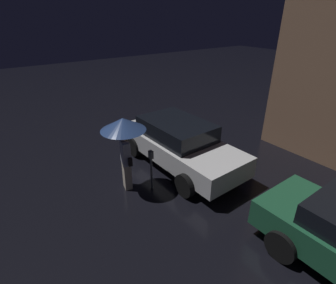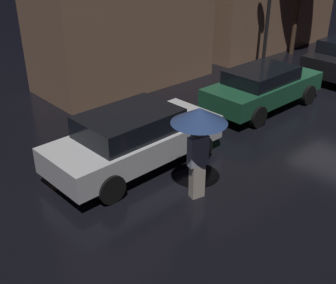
% 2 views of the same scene
% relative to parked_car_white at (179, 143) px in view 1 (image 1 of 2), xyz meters
% --- Properties ---
extents(parked_car_white, '(4.48, 1.98, 1.46)m').
position_rel_parked_car_white_xyz_m(parked_car_white, '(0.00, 0.00, 0.00)').
color(parked_car_white, silver).
rests_on(parked_car_white, ground).
extents(pedestrian_with_umbrella, '(1.17, 1.17, 2.09)m').
position_rel_parked_car_white_xyz_m(pedestrian_with_umbrella, '(0.19, -1.95, 0.94)').
color(pedestrian_with_umbrella, beige).
rests_on(pedestrian_with_umbrella, ground).
extents(parking_meter, '(0.12, 0.10, 1.18)m').
position_rel_parked_car_white_xyz_m(parking_meter, '(0.60, -1.42, -0.03)').
color(parking_meter, '#4C5154').
rests_on(parking_meter, ground).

